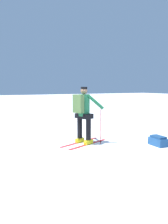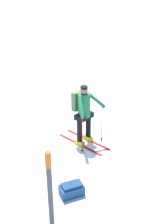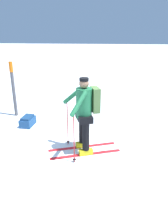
% 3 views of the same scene
% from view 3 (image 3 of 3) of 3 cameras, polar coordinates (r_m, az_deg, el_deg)
% --- Properties ---
extents(ground_plane, '(80.00, 80.00, 0.00)m').
position_cam_3_polar(ground_plane, '(5.26, 0.70, -8.77)').
color(ground_plane, white).
extents(skier, '(1.64, 1.05, 1.68)m').
position_cam_3_polar(skier, '(4.64, 0.27, 0.23)').
color(skier, red).
rests_on(skier, ground_plane).
extents(dropped_backpack, '(0.35, 0.53, 0.28)m').
position_cam_3_polar(dropped_backpack, '(6.46, -14.49, -2.33)').
color(dropped_backpack, navy).
rests_on(dropped_backpack, ground_plane).
extents(trail_marker, '(0.11, 0.11, 1.70)m').
position_cam_3_polar(trail_marker, '(7.08, -18.04, 6.63)').
color(trail_marker, '#4C4C51').
rests_on(trail_marker, ground_plane).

